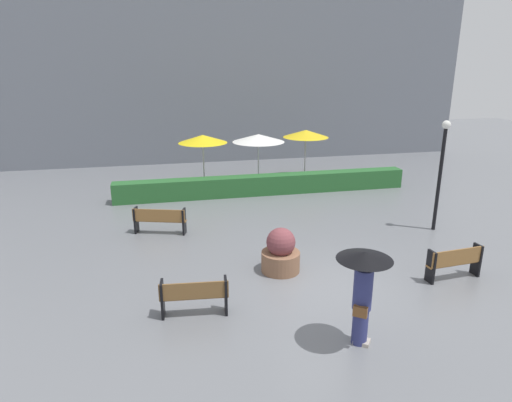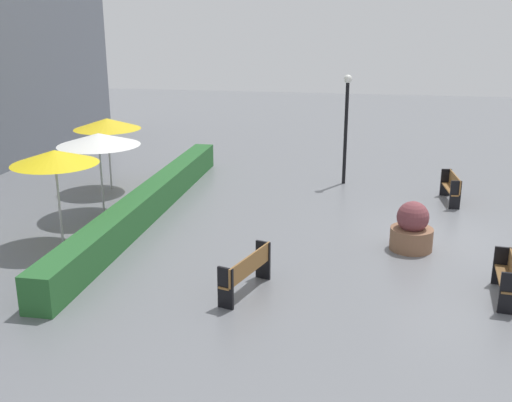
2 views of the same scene
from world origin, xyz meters
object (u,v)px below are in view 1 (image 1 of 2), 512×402
object	(u,v)px
lamp_post	(441,164)
patio_umbrella_yellow	(203,139)
bench_far_left	(160,219)
patio_umbrella_yellow_far	(306,134)
patio_umbrella_white	(258,138)
pedestrian_with_umbrella	(363,282)
bench_near_left	(194,295)
planter_pot	(281,253)
bench_near_right	(455,261)

from	to	relation	value
lamp_post	patio_umbrella_yellow	xyz separation A→B (m)	(-7.17, 6.89, -0.03)
bench_far_left	patio_umbrella_yellow_far	xyz separation A→B (m)	(7.09, 6.08, 1.69)
patio_umbrella_white	pedestrian_with_umbrella	bearing A→B (deg)	-93.12
bench_near_left	planter_pot	world-z (taller)	planter_pot
lamp_post	patio_umbrella_yellow	size ratio (longest dim) A/B	1.52
planter_pot	lamp_post	size ratio (longest dim) A/B	0.33
bench_near_right	pedestrian_with_umbrella	bearing A→B (deg)	-150.13
bench_near_right	lamp_post	xyz separation A→B (m)	(1.64, 3.41, 1.78)
bench_far_left	planter_pot	world-z (taller)	planter_pot
bench_near_right	planter_pot	bearing A→B (deg)	161.46
bench_near_right	pedestrian_with_umbrella	distance (m)	4.35
pedestrian_with_umbrella	planter_pot	world-z (taller)	pedestrian_with_umbrella
lamp_post	patio_umbrella_yellow	distance (m)	9.94
planter_pot	lamp_post	distance (m)	6.56
bench_far_left	patio_umbrella_yellow	bearing A→B (deg)	68.78
bench_far_left	patio_umbrella_white	xyz separation A→B (m)	(4.56, 5.24, 1.70)
pedestrian_with_umbrella	planter_pot	xyz separation A→B (m)	(-0.67, 3.58, -0.87)
patio_umbrella_yellow	pedestrian_with_umbrella	bearing A→B (deg)	-81.57
bench_near_right	lamp_post	distance (m)	4.18
bench_near_right	planter_pot	world-z (taller)	planter_pot
lamp_post	patio_umbrella_white	xyz separation A→B (m)	(-4.66, 6.86, -0.08)
planter_pot	lamp_post	xyz separation A→B (m)	(6.01, 1.95, 1.77)
pedestrian_with_umbrella	patio_umbrella_white	size ratio (longest dim) A/B	0.86
planter_pot	patio_umbrella_yellow_far	world-z (taller)	patio_umbrella_yellow_far
bench_near_left	patio_umbrella_white	xyz separation A→B (m)	(3.86, 10.58, 1.71)
bench_far_left	bench_near_right	size ratio (longest dim) A/B	1.11
bench_far_left	lamp_post	world-z (taller)	lamp_post
planter_pot	patio_umbrella_yellow_far	size ratio (longest dim) A/B	0.52
bench_near_left	patio_umbrella_white	distance (m)	11.39
bench_near_right	patio_umbrella_yellow	world-z (taller)	patio_umbrella_yellow
bench_far_left	patio_umbrella_yellow	world-z (taller)	patio_umbrella_yellow
bench_near_right	patio_umbrella_white	xyz separation A→B (m)	(-3.02, 10.27, 1.71)
planter_pot	bench_near_left	bearing A→B (deg)	-144.71
bench_far_left	bench_near_left	xyz separation A→B (m)	(0.70, -5.34, -0.01)
bench_far_left	pedestrian_with_umbrella	world-z (taller)	pedestrian_with_umbrella
pedestrian_with_umbrella	lamp_post	size ratio (longest dim) A/B	0.56
bench_far_left	bench_near_right	world-z (taller)	bench_near_right
bench_near_right	patio_umbrella_white	bearing A→B (deg)	106.36
bench_near_left	patio_umbrella_yellow	bearing A→B (deg)	82.79
bench_near_left	bench_near_right	bearing A→B (deg)	2.59
bench_near_right	patio_umbrella_yellow	bearing A→B (deg)	118.24
pedestrian_with_umbrella	patio_umbrella_yellow	distance (m)	12.58
bench_near_left	lamp_post	xyz separation A→B (m)	(8.51, 3.72, 1.79)
patio_umbrella_white	bench_far_left	bearing A→B (deg)	-131.04
pedestrian_with_umbrella	patio_umbrella_yellow_far	distance (m)	13.63
planter_pot	patio_umbrella_white	bearing A→B (deg)	81.29
bench_far_left	planter_pot	size ratio (longest dim) A/B	1.42
bench_near_right	lamp_post	size ratio (longest dim) A/B	0.43
bench_near_left	lamp_post	bearing A→B (deg)	23.62
bench_far_left	bench_near_left	distance (m)	5.39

